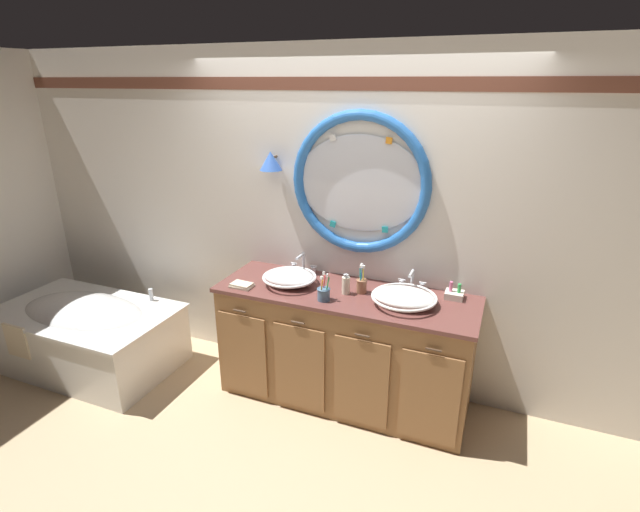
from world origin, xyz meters
TOP-DOWN VIEW (x-y plane):
  - ground_plane at (0.00, 0.00)m, footprint 14.00×14.00m
  - back_wall_assembly at (0.00, 0.59)m, footprint 6.40×0.26m
  - vanity_counter at (0.10, 0.24)m, footprint 1.90×0.65m
  - bathtub at (-2.09, -0.16)m, footprint 1.51×0.89m
  - sink_basin_left at (-0.33, 0.22)m, footprint 0.41×0.41m
  - sink_basin_right at (0.54, 0.22)m, footprint 0.45×0.45m
  - faucet_set_left at (-0.33, 0.46)m, footprint 0.22×0.15m
  - faucet_set_right at (0.54, 0.47)m, footprint 0.20×0.14m
  - toothbrush_holder_left at (0.01, 0.06)m, footprint 0.09×0.09m
  - toothbrush_holder_right at (0.21, 0.28)m, footprint 0.08×0.08m
  - soap_dispenser at (0.12, 0.22)m, footprint 0.06×0.06m
  - folded_hand_towel at (-0.64, 0.04)m, footprint 0.17×0.11m
  - toiletry_basket at (0.85, 0.44)m, footprint 0.13×0.12m

SIDE VIEW (x-z plane):
  - ground_plane at x=0.00m, z-range 0.00..0.00m
  - bathtub at x=-2.09m, z-range 0.00..0.64m
  - vanity_counter at x=0.10m, z-range 0.00..0.90m
  - folded_hand_towel at x=-0.64m, z-range 0.90..0.93m
  - toiletry_basket at x=0.85m, z-range 0.87..0.99m
  - sink_basin_right at x=0.54m, z-range 0.90..1.00m
  - toothbrush_holder_left at x=0.01m, z-range 0.85..1.06m
  - sink_basin_left at x=-0.33m, z-range 0.90..1.02m
  - toothbrush_holder_right at x=0.21m, z-range 0.85..1.07m
  - faucet_set_right at x=0.54m, z-range 0.89..1.04m
  - faucet_set_left at x=-0.33m, z-range 0.89..1.06m
  - soap_dispenser at x=0.12m, z-range 0.89..1.05m
  - back_wall_assembly at x=0.00m, z-range 0.03..2.63m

